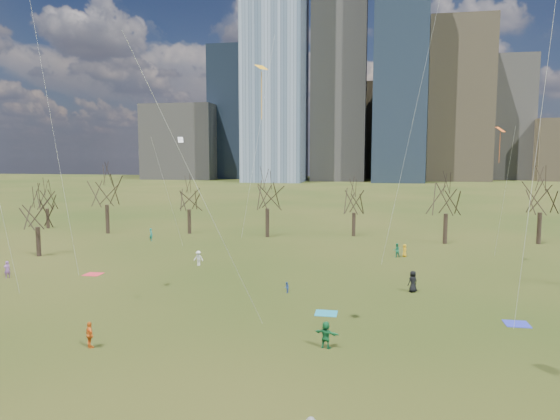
% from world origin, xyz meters
% --- Properties ---
extents(ground, '(500.00, 500.00, 0.00)m').
position_xyz_m(ground, '(0.00, 0.00, 0.00)').
color(ground, black).
rests_on(ground, ground).
extents(downtown_skyline, '(212.50, 78.00, 118.00)m').
position_xyz_m(downtown_skyline, '(-2.43, 210.64, 39.01)').
color(downtown_skyline, slate).
rests_on(downtown_skyline, ground).
extents(bare_tree_row, '(113.04, 29.80, 9.50)m').
position_xyz_m(bare_tree_row, '(-0.09, 37.22, 6.12)').
color(bare_tree_row, black).
rests_on(bare_tree_row, ground).
extents(blanket_teal, '(1.60, 1.50, 0.03)m').
position_xyz_m(blanket_teal, '(4.34, 7.08, 0.01)').
color(blanket_teal, teal).
rests_on(blanket_teal, ground).
extents(blanket_navy, '(1.60, 1.50, 0.03)m').
position_xyz_m(blanket_navy, '(17.41, 7.15, 0.01)').
color(blanket_navy, '#242DAA').
rests_on(blanket_navy, ground).
extents(blanket_crimson, '(1.60, 1.50, 0.03)m').
position_xyz_m(blanket_crimson, '(-19.03, 15.01, 0.01)').
color(blanket_crimson, red).
rests_on(blanket_crimson, ground).
extents(person_4, '(0.99, 0.89, 1.61)m').
position_xyz_m(person_4, '(-8.99, -2.06, 0.81)').
color(person_4, orange).
rests_on(person_4, ground).
extents(person_5, '(1.60, 0.91, 1.64)m').
position_xyz_m(person_5, '(4.92, 0.51, 0.82)').
color(person_5, '#186C36').
rests_on(person_5, ground).
extents(person_6, '(1.07, 1.00, 1.83)m').
position_xyz_m(person_6, '(11.01, 14.14, 0.92)').
color(person_6, black).
rests_on(person_6, ground).
extents(person_7, '(0.61, 0.70, 1.63)m').
position_xyz_m(person_7, '(-26.18, 12.23, 0.81)').
color(person_7, '#8C55AA').
rests_on(person_7, ground).
extents(person_8, '(0.38, 0.47, 0.92)m').
position_xyz_m(person_8, '(0.57, 11.99, 0.46)').
color(person_8, '#2749AA').
rests_on(person_8, ground).
extents(person_9, '(1.03, 0.62, 1.57)m').
position_xyz_m(person_9, '(-10.30, 20.65, 0.78)').
color(person_9, silver).
rests_on(person_9, ground).
extents(person_12, '(0.53, 0.75, 1.46)m').
position_xyz_m(person_12, '(11.26, 29.20, 0.73)').
color(person_12, gold).
rests_on(person_12, ground).
extents(person_13, '(0.73, 0.73, 1.71)m').
position_xyz_m(person_13, '(-21.82, 34.03, 0.86)').
color(person_13, '#1B7C6E').
rests_on(person_13, ground).
extents(person_14, '(0.92, 0.81, 1.59)m').
position_xyz_m(person_14, '(10.35, 28.86, 0.80)').
color(person_14, '#19724C').
rests_on(person_14, ground).
extents(kites_airborne, '(47.62, 45.58, 31.93)m').
position_xyz_m(kites_airborne, '(8.91, 9.52, 13.70)').
color(kites_airborne, '#F0A414').
rests_on(kites_airborne, ground).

